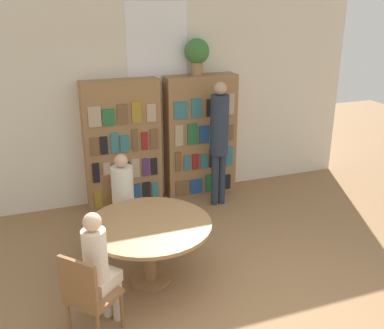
# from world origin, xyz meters

# --- Properties ---
(wall_back) EXTENTS (6.40, 0.07, 3.00)m
(wall_back) POSITION_xyz_m (0.00, 3.55, 1.51)
(wall_back) COLOR beige
(wall_back) RESTS_ON ground_plane
(bookshelf_left) EXTENTS (1.10, 0.34, 1.87)m
(bookshelf_left) POSITION_xyz_m (-0.61, 3.35, 0.93)
(bookshelf_left) COLOR olive
(bookshelf_left) RESTS_ON ground_plane
(bookshelf_right) EXTENTS (1.10, 0.34, 1.87)m
(bookshelf_right) POSITION_xyz_m (0.61, 3.36, 0.93)
(bookshelf_right) COLOR olive
(bookshelf_right) RESTS_ON ground_plane
(flower_vase) EXTENTS (0.36, 0.36, 0.53)m
(flower_vase) POSITION_xyz_m (0.55, 3.36, 2.19)
(flower_vase) COLOR #997047
(flower_vase) RESTS_ON bookshelf_right
(reading_table) EXTENTS (1.34, 1.34, 0.71)m
(reading_table) POSITION_xyz_m (-0.78, 1.28, 0.61)
(reading_table) COLOR olive
(reading_table) RESTS_ON ground_plane
(chair_near_camera) EXTENTS (0.56, 0.56, 0.88)m
(chair_near_camera) POSITION_xyz_m (-1.53, 0.60, 0.49)
(chair_near_camera) COLOR brown
(chair_near_camera) RESTS_ON ground_plane
(chair_left_side) EXTENTS (0.44, 0.44, 0.88)m
(chair_left_side) POSITION_xyz_m (-0.89, 2.28, 0.49)
(chair_left_side) COLOR brown
(chair_left_side) RESTS_ON ground_plane
(seated_reader_left) EXTENTS (0.30, 0.39, 1.21)m
(seated_reader_left) POSITION_xyz_m (-0.87, 2.10, 0.68)
(seated_reader_left) COLOR beige
(seated_reader_left) RESTS_ON ground_plane
(seated_reader_right) EXTENTS (0.39, 0.38, 1.21)m
(seated_reader_right) POSITION_xyz_m (-1.39, 0.73, 0.67)
(seated_reader_right) COLOR beige
(seated_reader_right) RESTS_ON ground_plane
(librarian_standing) EXTENTS (0.27, 0.54, 1.85)m
(librarian_standing) POSITION_xyz_m (0.70, 2.85, 1.12)
(librarian_standing) COLOR #232D3D
(librarian_standing) RESTS_ON ground_plane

